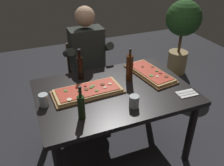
# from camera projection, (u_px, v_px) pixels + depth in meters

# --- Properties ---
(ground_plane) EXTENTS (6.40, 6.40, 0.00)m
(ground_plane) POSITION_uv_depth(u_px,v_px,m) (114.00, 148.00, 2.57)
(ground_plane) COLOR #2D2D33
(dining_table) EXTENTS (1.40, 0.96, 0.74)m
(dining_table) POSITION_uv_depth(u_px,v_px,m) (114.00, 99.00, 2.24)
(dining_table) COLOR black
(dining_table) RESTS_ON ground_plane
(pizza_rectangular_front) EXTENTS (0.64, 0.31, 0.05)m
(pizza_rectangular_front) POSITION_uv_depth(u_px,v_px,m) (88.00, 91.00, 2.14)
(pizza_rectangular_front) COLOR olive
(pizza_rectangular_front) RESTS_ON dining_table
(pizza_rectangular_left) EXTENTS (0.34, 0.61, 0.05)m
(pizza_rectangular_left) POSITION_uv_depth(u_px,v_px,m) (150.00, 73.00, 2.44)
(pizza_rectangular_left) COLOR brown
(pizza_rectangular_left) RESTS_ON dining_table
(wine_bottle_dark) EXTENTS (0.07, 0.07, 0.32)m
(wine_bottle_dark) POSITION_uv_depth(u_px,v_px,m) (130.00, 67.00, 2.30)
(wine_bottle_dark) COLOR #47230F
(wine_bottle_dark) RESTS_ON dining_table
(oil_bottle_amber) EXTENTS (0.06, 0.06, 0.28)m
(oil_bottle_amber) POSITION_uv_depth(u_px,v_px,m) (81.00, 106.00, 1.80)
(oil_bottle_amber) COLOR #233819
(oil_bottle_amber) RESTS_ON dining_table
(vinegar_bottle_green) EXTENTS (0.06, 0.06, 0.31)m
(vinegar_bottle_green) POSITION_uv_depth(u_px,v_px,m) (80.00, 67.00, 2.32)
(vinegar_bottle_green) COLOR black
(vinegar_bottle_green) RESTS_ON dining_table
(tumbler_near_camera) EXTENTS (0.08, 0.08, 0.10)m
(tumbler_near_camera) POSITION_uv_depth(u_px,v_px,m) (134.00, 102.00, 1.96)
(tumbler_near_camera) COLOR silver
(tumbler_near_camera) RESTS_ON dining_table
(tumbler_far_side) EXTENTS (0.08, 0.08, 0.11)m
(tumbler_far_side) POSITION_uv_depth(u_px,v_px,m) (44.00, 100.00, 1.97)
(tumbler_far_side) COLOR silver
(tumbler_far_side) RESTS_ON dining_table
(napkin_cutlery_set) EXTENTS (0.18, 0.12, 0.01)m
(napkin_cutlery_set) POSITION_uv_depth(u_px,v_px,m) (187.00, 94.00, 2.14)
(napkin_cutlery_set) COLOR white
(napkin_cutlery_set) RESTS_ON dining_table
(diner_chair) EXTENTS (0.44, 0.44, 0.87)m
(diner_chair) POSITION_uv_depth(u_px,v_px,m) (86.00, 74.00, 3.00)
(diner_chair) COLOR #3D2B1E
(diner_chair) RESTS_ON ground_plane
(seated_diner) EXTENTS (0.53, 0.41, 1.33)m
(seated_diner) POSITION_uv_depth(u_px,v_px,m) (88.00, 59.00, 2.77)
(seated_diner) COLOR #23232D
(seated_diner) RESTS_ON ground_plane
(potted_plant_corner) EXTENTS (0.54, 0.54, 1.18)m
(potted_plant_corner) POSITION_uv_depth(u_px,v_px,m) (182.00, 27.00, 3.67)
(potted_plant_corner) COLOR tan
(potted_plant_corner) RESTS_ON ground_plane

